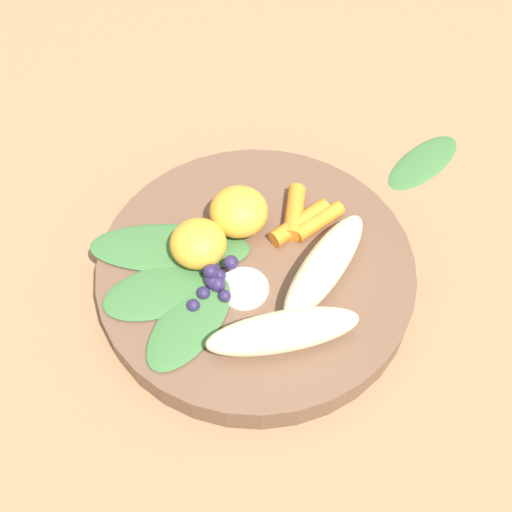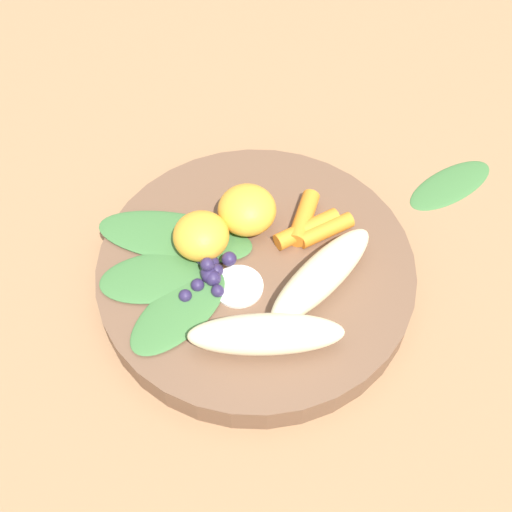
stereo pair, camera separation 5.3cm
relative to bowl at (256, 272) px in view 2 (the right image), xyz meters
The scene contains 15 objects.
ground_plane 0.01m from the bowl, ahead, with size 2.40×2.40×0.00m, color #99704C.
bowl is the anchor object (origin of this frame).
banana_peeled_left 0.07m from the bowl, 96.63° to the left, with size 0.12×0.03×0.03m, color beige.
banana_peeled_right 0.08m from the bowl, 35.92° to the left, with size 0.12×0.03×0.03m, color beige.
orange_segment_near 0.06m from the bowl, 77.90° to the right, with size 0.05×0.05×0.04m, color #F4A833.
orange_segment_far 0.05m from the bowl, 139.34° to the right, with size 0.05×0.05×0.04m, color #F4A833.
carrot_front 0.07m from the bowl, 146.41° to the left, with size 0.01×0.01×0.05m, color orange.
carrot_mid_left 0.06m from the bowl, 154.98° to the left, with size 0.02×0.02×0.06m, color orange.
carrot_mid_right 0.06m from the bowl, 165.99° to the left, with size 0.02×0.02×0.06m, color orange.
blueberry_pile 0.05m from the bowl, 39.03° to the right, with size 0.06×0.04×0.02m.
coconut_shred_patch 0.03m from the bowl, ahead, with size 0.04×0.04×0.00m, color white.
kale_leaf_left 0.08m from the bowl, 80.31° to the right, with size 0.14×0.05×0.01m, color #3D7038.
kale_leaf_right 0.09m from the bowl, 48.55° to the right, with size 0.09×0.05×0.01m, color #3D7038.
kale_leaf_rear 0.08m from the bowl, 21.28° to the right, with size 0.10×0.05×0.01m, color #3D7038.
kale_leaf_stray 0.23m from the bowl, 150.93° to the left, with size 0.10×0.04×0.01m, color #3D7038.
Camera 2 is at (0.27, 0.16, 0.47)m, focal length 44.52 mm.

